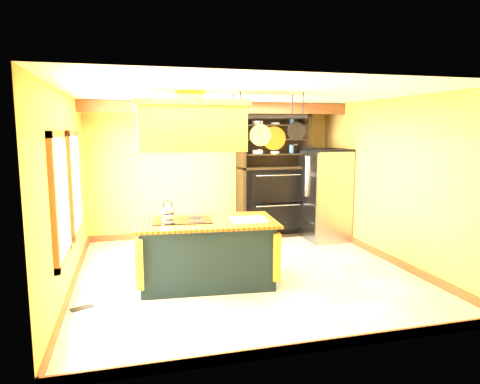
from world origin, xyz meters
name	(u,v)px	position (x,y,z in m)	size (l,w,h in m)	color
floor	(244,272)	(0.00, 0.00, 0.00)	(5.00, 5.00, 0.00)	beige
ceiling	(245,94)	(0.00, 0.00, 2.70)	(5.00, 5.00, 0.00)	white
wall_back	(213,171)	(0.00, 2.50, 1.35)	(5.00, 0.02, 2.70)	#DCA750
wall_front	(314,220)	(0.00, -2.50, 1.35)	(5.00, 0.02, 2.70)	#DCA750
wall_left	(67,192)	(-2.50, 0.00, 1.35)	(0.02, 5.00, 2.70)	#DCA750
wall_right	(391,181)	(2.50, 0.00, 1.35)	(0.02, 5.00, 2.70)	#DCA750
ceiling_beam	(220,108)	(0.00, 1.70, 2.59)	(5.00, 0.15, 0.20)	brown
window_near	(61,197)	(-2.47, -0.80, 1.40)	(0.06, 1.06, 1.56)	brown
window_far	(75,183)	(-2.47, 0.60, 1.40)	(0.06, 1.06, 1.56)	brown
kitchen_island	(206,252)	(-0.65, -0.31, 0.47)	(2.04, 1.24, 1.11)	black
range_hood	(190,125)	(-0.85, -0.31, 2.26)	(1.49, 0.84, 0.80)	gold
pot_rack	(268,124)	(0.25, -0.31, 2.27)	(1.06, 0.50, 0.81)	black
refrigerator	(325,197)	(2.10, 1.59, 0.86)	(0.77, 0.91, 1.78)	gray
hutch	(272,189)	(1.20, 2.23, 0.95)	(1.42, 0.64, 2.52)	black
floor_register	(82,308)	(-2.30, -0.79, 0.01)	(0.28, 0.12, 0.01)	black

